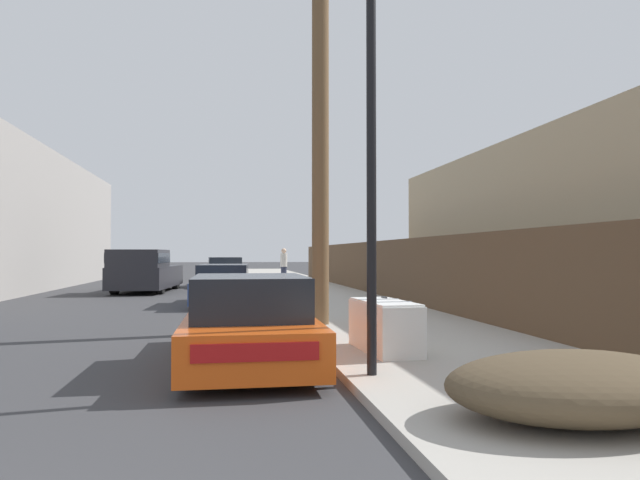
% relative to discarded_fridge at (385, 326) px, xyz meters
% --- Properties ---
extents(sidewalk_curb, '(4.20, 63.00, 0.12)m').
position_rel_discarded_fridge_xyz_m(sidewalk_curb, '(1.14, 16.80, -0.44)').
color(sidewalk_curb, '#ADA89E').
rests_on(sidewalk_curb, ground).
extents(discarded_fridge, '(0.76, 1.68, 0.78)m').
position_rel_discarded_fridge_xyz_m(discarded_fridge, '(0.00, 0.00, 0.00)').
color(discarded_fridge, white).
rests_on(discarded_fridge, sidewalk_curb).
extents(parked_sports_car_red, '(1.81, 4.54, 1.28)m').
position_rel_discarded_fridge_xyz_m(parked_sports_car_red, '(-2.05, -0.02, 0.08)').
color(parked_sports_car_red, '#E05114').
rests_on(parked_sports_car_red, ground).
extents(car_parked_mid, '(1.98, 4.55, 1.26)m').
position_rel_discarded_fridge_xyz_m(car_parked_mid, '(-2.40, 9.76, 0.10)').
color(car_parked_mid, '#2D478C').
rests_on(car_parked_mid, ground).
extents(car_parked_far, '(1.97, 4.46, 1.43)m').
position_rel_discarded_fridge_xyz_m(car_parked_far, '(-2.39, 20.06, 0.16)').
color(car_parked_far, silver).
rests_on(car_parked_far, ground).
extents(pickup_truck, '(2.55, 5.72, 1.76)m').
position_rel_discarded_fridge_xyz_m(pickup_truck, '(-5.65, 16.13, 0.38)').
color(pickup_truck, '#232328').
rests_on(pickup_truck, ground).
extents(utility_pole, '(1.80, 0.36, 8.69)m').
position_rel_discarded_fridge_xyz_m(utility_pole, '(-0.40, 3.45, 4.04)').
color(utility_pole, brown).
rests_on(utility_pole, sidewalk_curb).
extents(street_lamp, '(0.26, 0.26, 4.87)m').
position_rel_discarded_fridge_xyz_m(street_lamp, '(-0.62, -1.60, 2.43)').
color(street_lamp, black).
rests_on(street_lamp, sidewalk_curb).
extents(brush_pile, '(2.39, 1.66, 0.60)m').
position_rel_discarded_fridge_xyz_m(brush_pile, '(0.69, -3.73, -0.08)').
color(brush_pile, brown).
rests_on(brush_pile, sidewalk_curb).
extents(wooden_fence, '(0.08, 36.64, 1.94)m').
position_rel_discarded_fridge_xyz_m(wooden_fence, '(3.09, 10.22, 0.59)').
color(wooden_fence, brown).
rests_on(wooden_fence, sidewalk_curb).
extents(building_right_house, '(6.00, 16.29, 4.67)m').
position_rel_discarded_fridge_xyz_m(building_right_house, '(8.08, 5.92, 1.84)').
color(building_right_house, tan).
rests_on(building_right_house, ground).
extents(pedestrian, '(0.34, 0.34, 1.75)m').
position_rel_discarded_fridge_xyz_m(pedestrian, '(0.51, 19.65, 0.52)').
color(pedestrian, '#282D42').
rests_on(pedestrian, sidewalk_curb).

